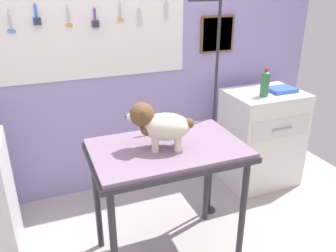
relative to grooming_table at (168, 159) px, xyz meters
The scene contains 7 objects.
rear_wall_panel 1.14m from the grooming_table, 93.52° to the left, with size 4.00×0.11×2.30m.
grooming_table is the anchor object (origin of this frame).
grooming_arm 0.61m from the grooming_table, 33.36° to the left, with size 0.30×0.11×1.74m.
dog 0.26m from the grooming_table, behind, with size 0.41×0.28×0.30m.
cabinet_right 1.40m from the grooming_table, 27.23° to the left, with size 0.68×0.54×0.91m.
soda_bottle 1.26m from the grooming_table, 25.48° to the left, with size 0.08×0.08×0.25m.
supply_tray 1.48m from the grooming_table, 23.45° to the left, with size 0.24×0.18×0.04m.
Camera 1 is at (-0.66, -1.62, 1.85)m, focal length 36.83 mm.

